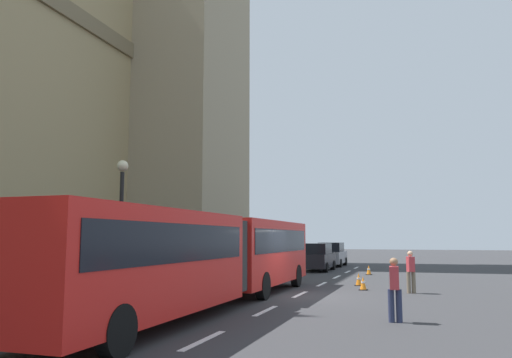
# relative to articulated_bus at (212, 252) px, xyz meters

# --- Properties ---
(ground_plane) EXTENTS (160.00, 160.00, 0.00)m
(ground_plane) POSITION_rel_articulated_bus_xyz_m (3.58, -1.99, -1.75)
(ground_plane) COLOR #333335
(lane_centre_marking) EXTENTS (39.00, 0.16, 0.01)m
(lane_centre_marking) POSITION_rel_articulated_bus_xyz_m (4.16, -1.99, -1.74)
(lane_centre_marking) COLOR silver
(lane_centre_marking) RESTS_ON ground_plane
(articulated_bus) EXTENTS (17.33, 2.54, 2.90)m
(articulated_bus) POSITION_rel_articulated_bus_xyz_m (0.00, 0.00, 0.00)
(articulated_bus) COLOR red
(articulated_bus) RESTS_ON ground_plane
(sedan_lead) EXTENTS (4.40, 1.86, 1.85)m
(sedan_lead) POSITION_rel_articulated_bus_xyz_m (18.21, 0.07, -0.83)
(sedan_lead) COLOR black
(sedan_lead) RESTS_ON ground_plane
(sedan_trailing) EXTENTS (4.40, 1.86, 1.85)m
(sedan_trailing) POSITION_rel_articulated_bus_xyz_m (24.01, 0.05, -0.83)
(sedan_trailing) COLOR gray
(sedan_trailing) RESTS_ON ground_plane
(traffic_cone_west) EXTENTS (0.36, 0.36, 0.58)m
(traffic_cone_west) POSITION_rel_articulated_bus_xyz_m (6.67, -4.18, -1.46)
(traffic_cone_west) COLOR black
(traffic_cone_west) RESTS_ON ground_plane
(traffic_cone_middle) EXTENTS (0.36, 0.36, 0.58)m
(traffic_cone_middle) POSITION_rel_articulated_bus_xyz_m (8.62, -3.77, -1.46)
(traffic_cone_middle) COLOR black
(traffic_cone_middle) RESTS_ON ground_plane
(traffic_cone_east) EXTENTS (0.36, 0.36, 0.58)m
(traffic_cone_east) POSITION_rel_articulated_bus_xyz_m (15.77, -3.56, -1.46)
(traffic_cone_east) COLOR black
(traffic_cone_east) RESTS_ON ground_plane
(street_lamp) EXTENTS (0.44, 0.44, 5.27)m
(street_lamp) POSITION_rel_articulated_bus_xyz_m (1.49, 4.51, 1.31)
(street_lamp) COLOR black
(street_lamp) RESTS_ON ground_plane
(pedestrian_near_cones) EXTENTS (0.41, 0.36, 1.69)m
(pedestrian_near_cones) POSITION_rel_articulated_bus_xyz_m (-1.34, -5.86, -0.83)
(pedestrian_near_cones) COLOR #262D4C
(pedestrian_near_cones) RESTS_ON ground_plane
(pedestrian_by_kerb) EXTENTS (0.45, 0.35, 1.69)m
(pedestrian_by_kerb) POSITION_rel_articulated_bus_xyz_m (6.01, -6.16, -0.83)
(pedestrian_by_kerb) COLOR #726651
(pedestrian_by_kerb) RESTS_ON ground_plane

